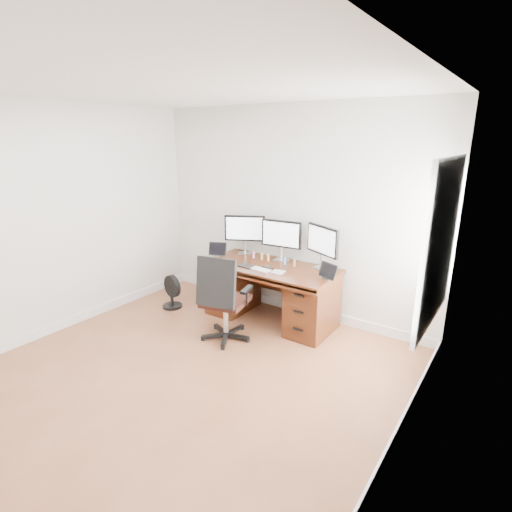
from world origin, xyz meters
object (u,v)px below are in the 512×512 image
Objects in this scene: floor_fan at (172,292)px; monitor_center at (281,235)px; keyboard at (261,270)px; office_chair at (224,313)px; desk at (271,291)px.

floor_fan is 0.84× the size of monitor_center.
keyboard reaches higher than floor_fan.
desk is at bearing 66.57° from office_chair.
keyboard is at bearing -87.95° from desk.
keyboard is (0.01, -0.24, 0.36)m from desk.
keyboard is (0.16, 0.53, 0.41)m from office_chair.
keyboard is at bearing 61.02° from office_chair.
floor_fan is 1.47m from keyboard.
desk is 0.43m from keyboard.
monitor_center is at bearing 96.87° from keyboard.
office_chair reaches higher than desk.
monitor_center is (1.35, 0.69, 0.86)m from floor_fan.
monitor_center reaches higher than floor_fan.
floor_fan is 1.74m from monitor_center.
floor_fan is at bearing -165.12° from keyboard.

